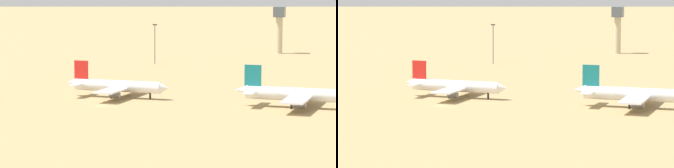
# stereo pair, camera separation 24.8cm
# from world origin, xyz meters

# --- Properties ---
(ground) EXTENTS (4000.00, 4000.00, 0.00)m
(ground) POSITION_xyz_m (0.00, 0.00, 0.00)
(ground) COLOR tan
(parked_jet_red_3) EXTENTS (33.63, 28.26, 11.11)m
(parked_jet_red_3) POSITION_xyz_m (-1.81, 16.69, 3.64)
(parked_jet_red_3) COLOR white
(parked_jet_red_3) RESTS_ON ground
(parked_jet_teal_4) EXTENTS (36.14, 30.31, 11.96)m
(parked_jet_teal_4) POSITION_xyz_m (54.41, 11.71, 3.92)
(parked_jet_teal_4) COLOR white
(parked_jet_teal_4) RESTS_ON ground
(control_tower) EXTENTS (5.20, 5.20, 22.06)m
(control_tower) POSITION_xyz_m (19.55, 182.05, 13.31)
(control_tower) COLOR #C6B793
(control_tower) RESTS_ON ground
(light_pole_west) EXTENTS (1.80, 0.50, 16.73)m
(light_pole_west) POSITION_xyz_m (-21.80, 118.16, 9.59)
(light_pole_west) COLOR #59595E
(light_pole_west) RESTS_ON ground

